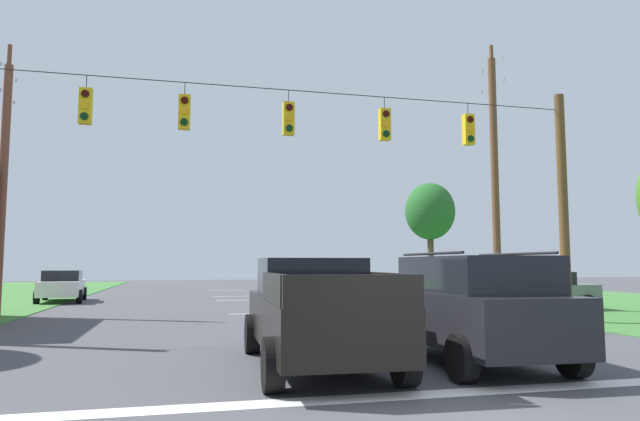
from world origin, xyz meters
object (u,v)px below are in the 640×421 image
(overhead_signal_span, at_px, (288,180))
(distant_car_oncoming, at_px, (541,290))
(utility_pole_mid_right, at_px, (495,175))
(tree_roadside_right, at_px, (430,212))
(pickup_truck, at_px, (316,312))
(distant_car_crossing_white, at_px, (62,285))
(utility_pole_near_left, at_px, (3,180))
(suv_black, at_px, (471,306))

(overhead_signal_span, xyz_separation_m, distant_car_oncoming, (11.00, 4.32, -3.41))
(distant_car_oncoming, bearing_deg, utility_pole_mid_right, 155.50)
(tree_roadside_right, bearing_deg, overhead_signal_span, -125.93)
(pickup_truck, bearing_deg, overhead_signal_span, 84.89)
(distant_car_crossing_white, xyz_separation_m, utility_pole_mid_right, (18.01, -9.16, 4.66))
(utility_pole_mid_right, distance_m, utility_pole_near_left, 18.76)
(overhead_signal_span, bearing_deg, distant_car_oncoming, 21.45)
(suv_black, xyz_separation_m, utility_pole_near_left, (-11.59, 12.37, 3.75))
(pickup_truck, relative_size, utility_pole_near_left, 0.56)
(overhead_signal_span, height_order, distant_car_oncoming, overhead_signal_span)
(pickup_truck, distance_m, tree_roadside_right, 25.38)
(suv_black, bearing_deg, overhead_signal_span, 112.80)
(pickup_truck, relative_size, distant_car_crossing_white, 1.23)
(pickup_truck, xyz_separation_m, utility_pole_near_left, (-8.68, 12.00, 3.85))
(utility_pole_near_left, height_order, tree_roadside_right, utility_pole_near_left)
(tree_roadside_right, bearing_deg, distant_car_oncoming, -94.13)
(overhead_signal_span, distance_m, pickup_truck, 6.33)
(distant_car_crossing_white, bearing_deg, distant_car_oncoming, -26.78)
(distant_car_crossing_white, bearing_deg, tree_roadside_right, 6.22)
(utility_pole_near_left, bearing_deg, overhead_signal_span, -35.68)
(overhead_signal_span, relative_size, distant_car_crossing_white, 4.08)
(pickup_truck, bearing_deg, distant_car_oncoming, 40.30)
(utility_pole_near_left, xyz_separation_m, tree_roadside_right, (21.03, 9.80, 0.18))
(utility_pole_mid_right, bearing_deg, distant_car_oncoming, -24.50)
(utility_pole_mid_right, relative_size, utility_pole_near_left, 1.11)
(suv_black, xyz_separation_m, distant_car_oncoming, (8.57, 10.11, -0.27))
(distant_car_crossing_white, distance_m, utility_pole_near_left, 8.61)
(suv_black, distance_m, utility_pole_mid_right, 13.63)
(pickup_truck, distance_m, distant_car_crossing_white, 21.15)
(overhead_signal_span, relative_size, utility_pole_mid_right, 1.65)
(overhead_signal_span, height_order, tree_roadside_right, overhead_signal_span)
(distant_car_crossing_white, relative_size, utility_pole_mid_right, 0.41)
(utility_pole_mid_right, bearing_deg, utility_pole_near_left, 175.16)
(utility_pole_near_left, relative_size, tree_roadside_right, 1.45)
(distant_car_crossing_white, bearing_deg, utility_pole_near_left, -95.08)
(distant_car_oncoming, distance_m, tree_roadside_right, 12.80)
(overhead_signal_span, xyz_separation_m, utility_pole_near_left, (-9.16, 6.58, 0.62))
(suv_black, xyz_separation_m, distant_car_crossing_white, (-10.92, 19.95, -0.27))
(distant_car_oncoming, bearing_deg, suv_black, -130.29)
(suv_black, relative_size, utility_pole_near_left, 0.50)
(utility_pole_mid_right, height_order, utility_pole_near_left, utility_pole_mid_right)
(overhead_signal_span, bearing_deg, utility_pole_mid_right, 27.71)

